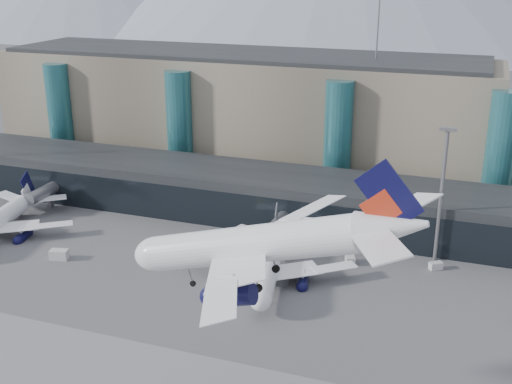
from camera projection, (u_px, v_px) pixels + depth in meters
ground at (177, 373)px, 87.29m from camera, size 900.00×900.00×0.00m
concourse at (296, 199)px, 136.78m from camera, size 170.00×27.00×10.00m
terminal_main at (240, 111)px, 169.68m from camera, size 130.00×30.00×31.00m
teal_towers at (255, 134)px, 152.85m from camera, size 116.40×19.40×46.00m
lightmast_mid at (442, 188)px, 115.51m from camera, size 3.00×1.20×25.60m
hero_jet at (277, 235)px, 67.31m from camera, size 35.43×36.01×11.62m
jet_parked_left at (1, 213)px, 132.13m from camera, size 32.15×32.53×10.51m
jet_parked_mid at (270, 254)px, 113.73m from camera, size 31.72×32.49×10.45m
veh_a at (59, 255)px, 120.46m from camera, size 3.68×2.61×1.87m
veh_b at (212, 254)px, 120.99m from camera, size 2.12×2.85×1.47m
veh_c at (279, 279)px, 111.38m from camera, size 3.47×2.99×1.71m
veh_d at (436, 266)px, 116.61m from camera, size 2.69×2.42×1.37m
veh_f at (15, 214)px, 139.83m from camera, size 3.10×3.18×1.63m
veh_g at (350, 260)px, 118.75m from camera, size 2.37×3.07×1.57m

